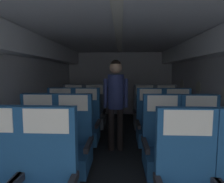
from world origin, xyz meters
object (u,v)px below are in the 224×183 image
seat_b_left_aisle (72,147)px  seat_c_left_window (59,126)px  seat_b_right_window (163,149)px  seat_c_right_aisle (178,128)px  seat_d_right_window (145,115)px  flight_attendant (116,95)px  seat_c_right_window (151,127)px  seat_c_left_aisle (86,126)px  seat_d_left_aisle (94,115)px  seat_b_left_window (36,146)px  seat_b_right_aisle (202,150)px  seat_d_left_window (73,114)px  seat_d_right_aisle (166,115)px

seat_b_left_aisle → seat_c_left_window: same height
seat_b_right_window → seat_c_right_aisle: 0.98m
seat_b_left_aisle → seat_d_right_window: size_ratio=1.00×
flight_attendant → seat_c_right_window: bearing=160.9°
seat_c_left_window → seat_c_left_aisle: bearing=-0.4°
seat_b_right_window → seat_d_right_window: same height
seat_b_left_aisle → seat_d_left_aisle: size_ratio=1.00×
seat_b_left_window → seat_c_left_aisle: bearing=62.7°
seat_b_right_aisle → seat_d_left_window: (-2.04, 1.77, 0.00)m
seat_c_right_window → seat_d_right_window: (0.01, 0.88, 0.00)m
seat_d_right_aisle → flight_attendant: flight_attendant is taller
seat_b_left_aisle → seat_c_left_aisle: size_ratio=1.00×
seat_d_left_window → seat_d_right_window: size_ratio=1.00×
seat_c_right_aisle → seat_c_left_aisle: bearing=179.7°
seat_b_right_aisle → seat_c_left_window: 2.23m
seat_d_left_window → seat_c_left_aisle: bearing=-62.8°
seat_c_left_window → seat_d_right_aisle: (2.05, 0.88, 0.00)m
seat_c_left_window → seat_c_right_aisle: (2.03, -0.01, 0.00)m
seat_d_left_window → seat_d_right_aisle: size_ratio=1.00×
seat_c_right_window → seat_d_left_window: size_ratio=1.00×
seat_b_right_aisle → seat_d_right_aisle: (0.00, 1.77, 0.00)m
seat_b_right_window → flight_attendant: bearing=120.5°
seat_b_right_window → flight_attendant: 1.30m
seat_b_right_window → seat_c_left_window: bearing=150.8°
seat_c_left_window → flight_attendant: flight_attendant is taller
seat_c_left_aisle → seat_d_right_aisle: (1.58, 0.89, 0.00)m
seat_b_left_aisle → seat_c_left_aisle: bearing=90.2°
seat_c_right_window → seat_d_right_window: same height
seat_b_left_window → seat_c_left_aisle: (0.46, 0.89, 0.00)m
seat_c_left_aisle → seat_d_left_window: 1.00m
seat_b_left_window → seat_c_left_window: (-0.00, 0.89, 0.00)m
seat_b_left_aisle → seat_b_right_window: bearing=0.9°
seat_c_right_window → seat_d_right_aisle: bearing=61.9°
seat_c_left_window → flight_attendant: bearing=8.5°
seat_b_left_aisle → seat_b_right_window: same height
seat_b_left_aisle → seat_c_right_aisle: bearing=29.5°
seat_d_left_window → seat_b_left_window: bearing=-90.0°
seat_c_right_aisle → seat_d_left_aisle: same height
seat_b_left_aisle → seat_b_right_aisle: bearing=0.2°
seat_b_left_aisle → seat_d_left_window: size_ratio=1.00×
seat_b_right_window → seat_d_right_aisle: (0.47, 1.77, 0.00)m
seat_d_right_aisle → flight_attendant: size_ratio=0.70×
seat_b_right_aisle → seat_d_left_aisle: 2.36m
seat_b_right_aisle → seat_c_right_aisle: size_ratio=1.00×
seat_b_left_window → seat_d_left_window: same height
seat_d_left_aisle → seat_d_right_aisle: same height
flight_attendant → seat_d_left_window: bearing=-42.3°
seat_c_right_aisle → seat_c_right_window: 0.46m
seat_d_right_aisle → seat_c_left_aisle: bearing=-150.8°
seat_c_left_window → seat_c_right_window: same height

